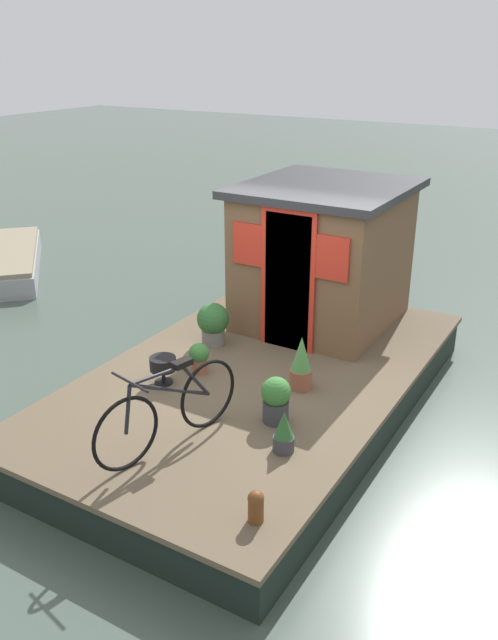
{
  "coord_description": "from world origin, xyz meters",
  "views": [
    {
      "loc": [
        -5.93,
        -3.39,
        4.01
      ],
      "look_at": [
        -0.2,
        0.0,
        1.2
      ],
      "focal_mm": 36.9,
      "sensor_mm": 36.0,
      "label": 1
    }
  ],
  "objects_px": {
    "houseboat_cabin": "(323,254)",
    "charcoal_grill": "(163,365)",
    "potted_plant_fern": "(276,399)",
    "potted_plant_lavender": "(213,323)",
    "bicycle": "(169,409)",
    "potted_plant_sage": "(284,432)",
    "mooring_bollard": "(256,505)",
    "potted_plant_succulent": "(301,364)",
    "potted_plant_basil": "(199,357)"
  },
  "relations": [
    {
      "from": "potted_plant_basil",
      "to": "potted_plant_succulent",
      "type": "bearing_deg",
      "value": -77.83
    },
    {
      "from": "potted_plant_fern",
      "to": "potted_plant_basil",
      "type": "bearing_deg",
      "value": 68.81
    },
    {
      "from": "potted_plant_fern",
      "to": "potted_plant_basil",
      "type": "height_order",
      "value": "potted_plant_fern"
    },
    {
      "from": "houseboat_cabin",
      "to": "potted_plant_basil",
      "type": "height_order",
      "value": "houseboat_cabin"
    },
    {
      "from": "potted_plant_lavender",
      "to": "potted_plant_fern",
      "type": "height_order",
      "value": "potted_plant_lavender"
    },
    {
      "from": "potted_plant_succulent",
      "to": "potted_plant_basil",
      "type": "xyz_separation_m",
      "value": [
        -0.25,
        1.17,
        -0.1
      ]
    },
    {
      "from": "charcoal_grill",
      "to": "mooring_bollard",
      "type": "relative_size",
      "value": 1.11
    },
    {
      "from": "potted_plant_basil",
      "to": "potted_plant_fern",
      "type": "bearing_deg",
      "value": -111.19
    },
    {
      "from": "bicycle",
      "to": "potted_plant_basil",
      "type": "height_order",
      "value": "bicycle"
    },
    {
      "from": "potted_plant_lavender",
      "to": "charcoal_grill",
      "type": "distance_m",
      "value": 1.16
    },
    {
      "from": "potted_plant_succulent",
      "to": "potted_plant_basil",
      "type": "bearing_deg",
      "value": 102.17
    },
    {
      "from": "charcoal_grill",
      "to": "mooring_bollard",
      "type": "height_order",
      "value": "charcoal_grill"
    },
    {
      "from": "houseboat_cabin",
      "to": "potted_plant_basil",
      "type": "distance_m",
      "value": 2.31
    },
    {
      "from": "houseboat_cabin",
      "to": "bicycle",
      "type": "distance_m",
      "value": 3.53
    },
    {
      "from": "potted_plant_sage",
      "to": "mooring_bollard",
      "type": "bearing_deg",
      "value": -164.64
    },
    {
      "from": "charcoal_grill",
      "to": "potted_plant_lavender",
      "type": "bearing_deg",
      "value": 4.68
    },
    {
      "from": "potted_plant_fern",
      "to": "potted_plant_sage",
      "type": "bearing_deg",
      "value": -143.41
    },
    {
      "from": "potted_plant_succulent",
      "to": "mooring_bollard",
      "type": "bearing_deg",
      "value": -162.54
    },
    {
      "from": "bicycle",
      "to": "potted_plant_fern",
      "type": "height_order",
      "value": "bicycle"
    },
    {
      "from": "bicycle",
      "to": "charcoal_grill",
      "type": "distance_m",
      "value": 1.26
    },
    {
      "from": "potted_plant_fern",
      "to": "mooring_bollard",
      "type": "distance_m",
      "value": 1.52
    },
    {
      "from": "potted_plant_lavender",
      "to": "potted_plant_basil",
      "type": "xyz_separation_m",
      "value": [
        -0.73,
        -0.29,
        -0.1
      ]
    },
    {
      "from": "potted_plant_succulent",
      "to": "potted_plant_basil",
      "type": "relative_size",
      "value": 1.72
    },
    {
      "from": "bicycle",
      "to": "mooring_bollard",
      "type": "relative_size",
      "value": 5.82
    },
    {
      "from": "potted_plant_lavender",
      "to": "charcoal_grill",
      "type": "relative_size",
      "value": 1.73
    },
    {
      "from": "bicycle",
      "to": "potted_plant_fern",
      "type": "bearing_deg",
      "value": -36.08
    },
    {
      "from": "bicycle",
      "to": "potted_plant_succulent",
      "type": "bearing_deg",
      "value": -18.74
    },
    {
      "from": "houseboat_cabin",
      "to": "charcoal_grill",
      "type": "bearing_deg",
      "value": 163.68
    },
    {
      "from": "bicycle",
      "to": "potted_plant_succulent",
      "type": "xyz_separation_m",
      "value": [
        1.63,
        -0.55,
        -0.1
      ]
    },
    {
      "from": "potted_plant_fern",
      "to": "mooring_bollard",
      "type": "xyz_separation_m",
      "value": [
        -1.4,
        -0.58,
        -0.1
      ]
    },
    {
      "from": "houseboat_cabin",
      "to": "potted_plant_lavender",
      "type": "relative_size",
      "value": 4.03
    },
    {
      "from": "houseboat_cabin",
      "to": "mooring_bollard",
      "type": "bearing_deg",
      "value": -162.03
    },
    {
      "from": "potted_plant_lavender",
      "to": "potted_plant_sage",
      "type": "distance_m",
      "value": 2.49
    },
    {
      "from": "houseboat_cabin",
      "to": "charcoal_grill",
      "type": "xyz_separation_m",
      "value": [
        -2.54,
        0.74,
        -0.72
      ]
    },
    {
      "from": "potted_plant_fern",
      "to": "charcoal_grill",
      "type": "bearing_deg",
      "value": 87.38
    },
    {
      "from": "houseboat_cabin",
      "to": "potted_plant_fern",
      "type": "height_order",
      "value": "houseboat_cabin"
    },
    {
      "from": "houseboat_cabin",
      "to": "potted_plant_lavender",
      "type": "height_order",
      "value": "houseboat_cabin"
    },
    {
      "from": "bicycle",
      "to": "mooring_bollard",
      "type": "height_order",
      "value": "bicycle"
    },
    {
      "from": "potted_plant_fern",
      "to": "mooring_bollard",
      "type": "height_order",
      "value": "potted_plant_fern"
    },
    {
      "from": "bicycle",
      "to": "potted_plant_lavender",
      "type": "height_order",
      "value": "bicycle"
    },
    {
      "from": "houseboat_cabin",
      "to": "bicycle",
      "type": "bearing_deg",
      "value": -178.82
    },
    {
      "from": "potted_plant_succulent",
      "to": "charcoal_grill",
      "type": "height_order",
      "value": "potted_plant_succulent"
    },
    {
      "from": "potted_plant_basil",
      "to": "houseboat_cabin",
      "type": "bearing_deg",
      "value": -14.6
    },
    {
      "from": "potted_plant_succulent",
      "to": "potted_plant_sage",
      "type": "distance_m",
      "value": 1.24
    },
    {
      "from": "houseboat_cabin",
      "to": "potted_plant_succulent",
      "type": "distance_m",
      "value": 2.07
    },
    {
      "from": "houseboat_cabin",
      "to": "charcoal_grill",
      "type": "height_order",
      "value": "houseboat_cabin"
    },
    {
      "from": "houseboat_cabin",
      "to": "mooring_bollard",
      "type": "xyz_separation_m",
      "value": [
        -4.01,
        -1.3,
        -0.79
      ]
    },
    {
      "from": "potted_plant_sage",
      "to": "houseboat_cabin",
      "type": "bearing_deg",
      "value": 18.8
    },
    {
      "from": "potted_plant_sage",
      "to": "mooring_bollard",
      "type": "height_order",
      "value": "potted_plant_sage"
    },
    {
      "from": "potted_plant_sage",
      "to": "charcoal_grill",
      "type": "distance_m",
      "value": 1.84
    }
  ]
}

